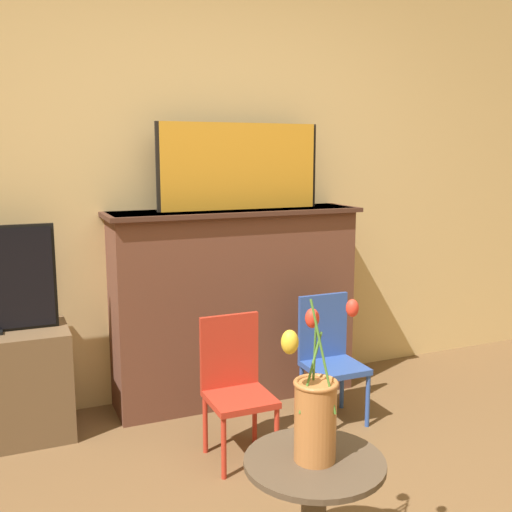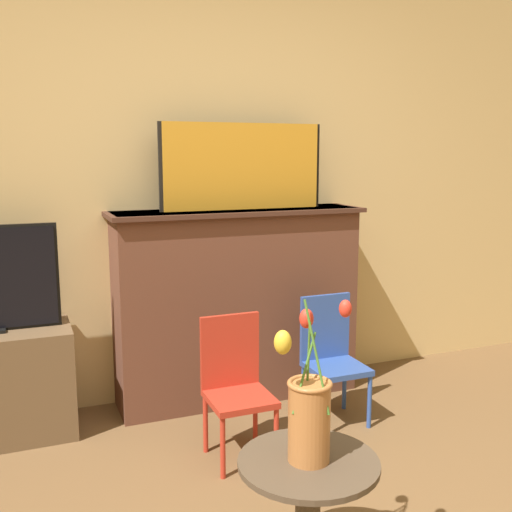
% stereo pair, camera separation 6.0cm
% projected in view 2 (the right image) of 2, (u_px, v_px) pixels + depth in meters
% --- Properties ---
extents(wall_back, '(8.00, 0.06, 2.70)m').
position_uv_depth(wall_back, '(191.00, 169.00, 3.48)').
color(wall_back, tan).
rests_on(wall_back, ground).
extents(fireplace_mantel, '(1.47, 0.38, 1.12)m').
position_uv_depth(fireplace_mantel, '(238.00, 303.00, 3.50)').
color(fireplace_mantel, brown).
rests_on(fireplace_mantel, ground).
extents(painting, '(0.97, 0.03, 0.48)m').
position_uv_depth(painting, '(243.00, 166.00, 3.39)').
color(painting, black).
rests_on(painting, fireplace_mantel).
extents(chair_red, '(0.29, 0.29, 0.68)m').
position_uv_depth(chair_red, '(235.00, 381.00, 2.84)').
color(chair_red, '#B22D1E').
rests_on(chair_red, ground).
extents(chair_blue, '(0.29, 0.29, 0.68)m').
position_uv_depth(chair_blue, '(331.00, 353.00, 3.24)').
color(chair_blue, '#2D4C99').
rests_on(chair_blue, ground).
extents(side_table, '(0.46, 0.46, 0.46)m').
position_uv_depth(side_table, '(308.00, 504.00, 1.96)').
color(side_table, '#4C3D2D').
rests_on(side_table, ground).
extents(vase_tulips, '(0.22, 0.20, 0.55)m').
position_uv_depth(vase_tulips, '(309.00, 412.00, 1.90)').
color(vase_tulips, '#AD6B38').
rests_on(vase_tulips, side_table).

